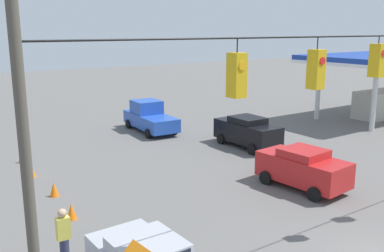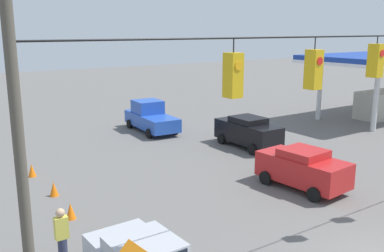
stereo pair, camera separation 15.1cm
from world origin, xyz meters
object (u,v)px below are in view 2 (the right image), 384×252
traffic_cone_fourth (54,189)px  traffic_cone_fifth (32,170)px  traffic_cone_third (71,211)px  pickup_truck_blue_oncoming_deep (151,117)px  traffic_cone_second (102,236)px  pedestrian (62,236)px  sedan_black_oncoming_far (248,131)px  sedan_red_crossing_near (303,168)px  traffic_cone_farthest (22,156)px  overhead_signal_span (369,103)px

traffic_cone_fourth → traffic_cone_fifth: same height
traffic_cone_fifth → traffic_cone_third: bearing=90.0°
traffic_cone_third → traffic_cone_fourth: same height
pickup_truck_blue_oncoming_deep → traffic_cone_second: (9.28, 13.62, -0.66)m
pickup_truck_blue_oncoming_deep → pedestrian: (10.74, 14.13, -0.03)m
pickup_truck_blue_oncoming_deep → traffic_cone_second: 16.49m
sedan_black_oncoming_far → sedan_red_crossing_near: bearing=68.9°
traffic_cone_fourth → sedan_red_crossing_near: bearing=151.1°
traffic_cone_fifth → traffic_cone_farthest: same height
overhead_signal_span → traffic_cone_fourth: size_ratio=31.40×
sedan_red_crossing_near → pedestrian: bearing=2.2°
traffic_cone_farthest → pedestrian: bearing=82.9°
traffic_cone_second → traffic_cone_fifth: same height
traffic_cone_fourth → pedestrian: size_ratio=0.35×
pedestrian → traffic_cone_fourth: bearing=-103.8°
overhead_signal_span → pedestrian: 10.02m
traffic_cone_fifth → overhead_signal_span: bearing=116.4°
pickup_truck_blue_oncoming_deep → traffic_cone_fifth: size_ratio=8.34×
traffic_cone_second → traffic_cone_fifth: size_ratio=1.00×
pedestrian → traffic_cone_fifth: bearing=-98.1°
traffic_cone_fifth → pedestrian: bearing=81.9°
pickup_truck_blue_oncoming_deep → traffic_cone_farthest: pickup_truck_blue_oncoming_deep is taller
sedan_red_crossing_near → pedestrian: size_ratio=2.29×
traffic_cone_second → overhead_signal_span: bearing=141.5°
sedan_black_oncoming_far → pickup_truck_blue_oncoming_deep: pickup_truck_blue_oncoming_deep is taller
traffic_cone_second → pedestrian: pedestrian is taller
sedan_black_oncoming_far → traffic_cone_fifth: bearing=-8.3°
overhead_signal_span → pedestrian: size_ratio=10.86×
sedan_black_oncoming_far → traffic_cone_fifth: sedan_black_oncoming_far is taller
sedan_black_oncoming_far → pedestrian: bearing=27.4°
traffic_cone_farthest → traffic_cone_fourth: bearing=89.8°
sedan_black_oncoming_far → traffic_cone_third: bearing=17.9°
sedan_black_oncoming_far → pedestrian: sedan_black_oncoming_far is taller
pickup_truck_blue_oncoming_deep → traffic_cone_third: (9.48, 11.05, -0.66)m
overhead_signal_span → sedan_black_oncoming_far: bearing=-115.9°
sedan_red_crossing_near → traffic_cone_second: 9.61m
sedan_red_crossing_near → traffic_cone_farthest: 14.73m
sedan_black_oncoming_far → traffic_cone_third: (12.36, 3.98, -0.66)m
sedan_red_crossing_near → traffic_cone_fifth: 12.95m
sedan_black_oncoming_far → sedan_red_crossing_near: (2.56, 6.64, -0.03)m
traffic_cone_second → sedan_black_oncoming_far: bearing=-151.7°
sedan_red_crossing_near → traffic_cone_farthest: sedan_red_crossing_near is taller
overhead_signal_span → traffic_cone_fourth: overhead_signal_span is taller
traffic_cone_farthest → pedestrian: (1.43, 11.54, 0.63)m
traffic_cone_second → traffic_cone_fourth: size_ratio=1.00×
traffic_cone_fourth → traffic_cone_fifth: (0.15, -3.11, 0.00)m
traffic_cone_third → traffic_cone_farthest: size_ratio=1.00×
sedan_red_crossing_near → traffic_cone_fifth: bearing=-40.7°
sedan_red_crossing_near → traffic_cone_fifth: sedan_red_crossing_near is taller
overhead_signal_span → sedan_red_crossing_near: bearing=-121.7°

